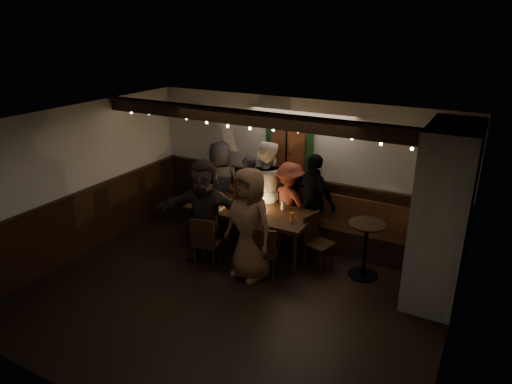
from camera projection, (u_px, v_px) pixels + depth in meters
The scene contains 13 objects.
room at pixel (334, 210), 7.19m from camera, with size 6.02×5.01×2.62m.
dining_table at pixel (250, 213), 7.97m from camera, with size 2.23×0.96×0.97m.
chair_near_left at pixel (205, 240), 7.46m from camera, with size 0.49×0.49×0.92m.
chair_near_right at pixel (264, 250), 7.16m from camera, with size 0.50×0.50×0.89m.
chair_end at pixel (315, 237), 7.56m from camera, with size 0.50×0.50×0.90m.
high_top at pixel (366, 243), 7.20m from camera, with size 0.59×0.59×0.93m.
person_a at pixel (221, 184), 8.96m from camera, with size 0.84×0.55×1.72m, color #2A292D.
person_b at pixel (249, 193), 8.78m from camera, with size 0.55×0.36×1.52m, color #272735.
person_c at pixel (265, 190), 8.45m from camera, with size 0.91×0.71×1.87m, color beige.
person_d at pixel (289, 202), 8.35m from camera, with size 0.98×0.56×1.52m, color maroon.
person_e at pixel (313, 202), 8.08m from camera, with size 1.02×0.42×1.74m, color black.
person_f at pixel (205, 212), 7.59m from camera, with size 1.66×0.53×1.79m, color black.
person_g at pixel (249, 224), 7.08m from camera, with size 0.89×0.58×1.83m, color brown.
Camera 1 is at (3.17, -4.98, 3.89)m, focal length 32.00 mm.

